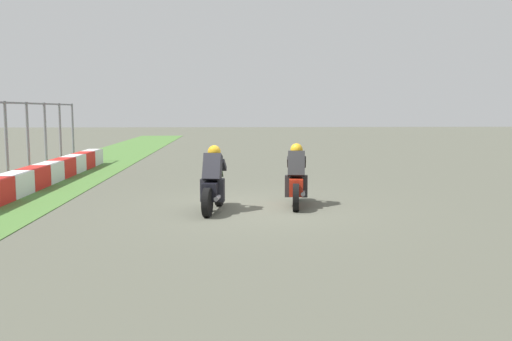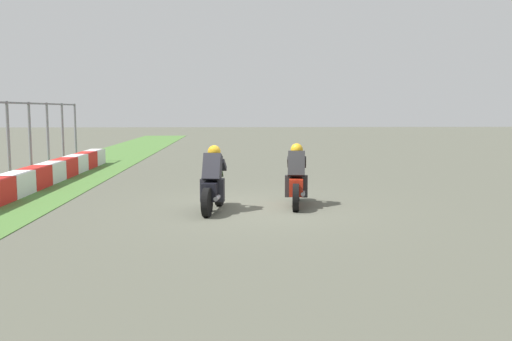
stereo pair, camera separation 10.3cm
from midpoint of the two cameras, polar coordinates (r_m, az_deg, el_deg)
name	(u,v)px [view 1 (the left image)]	position (r m, az deg, el deg)	size (l,w,h in m)	color
ground_plane	(256,208)	(12.69, -0.26, -4.05)	(120.00, 120.00, 0.00)	#545547
rider_lane_a	(296,180)	(12.97, 4.07, -1.05)	(2.04, 0.59, 1.51)	black
rider_lane_b	(214,184)	(12.31, -4.76, -1.46)	(2.03, 0.61, 1.51)	black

